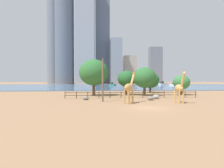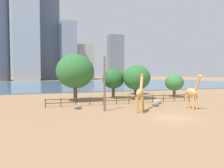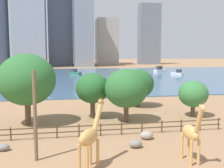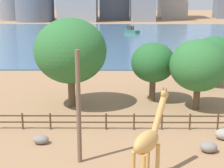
% 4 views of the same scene
% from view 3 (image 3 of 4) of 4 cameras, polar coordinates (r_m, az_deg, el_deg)
% --- Properties ---
extents(ground_plane, '(400.00, 400.00, 0.00)m').
position_cam_3_polar(ground_plane, '(95.62, -7.96, 1.54)').
color(ground_plane, '#9E7551').
extents(harbor_water, '(180.00, 86.00, 0.20)m').
position_cam_3_polar(harbor_water, '(92.63, -7.88, 1.44)').
color(harbor_water, '#476B8C').
rests_on(harbor_water, ground).
extents(giraffe_tall, '(2.55, 3.29, 5.03)m').
position_cam_3_polar(giraffe_tall, '(20.53, -4.49, -10.53)').
color(giraffe_tall, tan).
rests_on(giraffe_tall, ground).
extents(giraffe_companion, '(0.94, 3.02, 4.98)m').
position_cam_3_polar(giraffe_companion, '(22.37, 15.87, -9.57)').
color(giraffe_companion, tan).
rests_on(giraffe_companion, ground).
extents(utility_pole, '(0.28, 0.28, 7.04)m').
position_cam_3_polar(utility_pole, '(22.41, -15.35, -6.33)').
color(utility_pole, brown).
rests_on(utility_pole, ground).
extents(boulder_near_fence, '(1.27, 1.05, 0.79)m').
position_cam_3_polar(boulder_near_fence, '(27.78, 7.03, -10.27)').
color(boulder_near_fence, gray).
rests_on(boulder_near_fence, ground).
extents(boulder_by_pole, '(1.12, 0.82, 0.62)m').
position_cam_3_polar(boulder_by_pole, '(26.27, -21.26, -11.89)').
color(boulder_by_pole, gray).
rests_on(boulder_by_pole, ground).
extents(boulder_small, '(1.15, 0.95, 0.71)m').
position_cam_3_polar(boulder_small, '(25.39, 4.81, -11.99)').
color(boulder_small, gray).
rests_on(boulder_small, ground).
extents(enclosure_fence, '(26.12, 0.14, 1.30)m').
position_cam_3_polar(enclosure_fence, '(28.50, -2.25, -9.02)').
color(enclosure_fence, '#4C3826').
rests_on(enclosure_fence, ground).
extents(tree_left_large, '(3.81, 3.81, 4.71)m').
position_cam_3_polar(tree_left_large, '(37.71, 16.19, -1.97)').
color(tree_left_large, brown).
rests_on(tree_left_large, ground).
extents(tree_center_broad, '(6.57, 6.57, 8.21)m').
position_cam_3_polar(tree_center_broad, '(33.41, -16.93, 0.83)').
color(tree_center_broad, brown).
rests_on(tree_center_broad, ground).
extents(tree_right_tall, '(4.89, 4.89, 5.73)m').
position_cam_3_polar(tree_right_tall, '(42.81, 5.27, 0.02)').
color(tree_right_tall, brown).
rests_on(tree_right_tall, ground).
extents(tree_left_small, '(4.27, 4.27, 5.78)m').
position_cam_3_polar(tree_left_small, '(35.39, -3.98, -0.87)').
color(tree_left_small, brown).
rests_on(tree_left_small, ground).
extents(tree_right_small, '(5.17, 5.17, 6.40)m').
position_cam_3_polar(tree_right_small, '(33.44, 2.92, -0.90)').
color(tree_right_small, brown).
rests_on(tree_right_small, ground).
extents(boat_ferry, '(3.66, 4.68, 4.03)m').
position_cam_3_polar(boat_ferry, '(100.18, 13.19, 2.17)').
color(boat_ferry, silver).
rests_on(boat_ferry, harbor_water).
extents(boat_sailboat, '(4.26, 4.62, 4.17)m').
position_cam_3_polar(boat_sailboat, '(100.47, -7.46, 2.31)').
color(boat_sailboat, '#337259').
rests_on(boat_sailboat, harbor_water).
extents(boat_tug, '(6.04, 4.24, 2.51)m').
position_cam_3_polar(boat_tug, '(111.64, 9.78, 2.78)').
color(boat_tug, silver).
rests_on(boat_tug, harbor_water).
extents(skyline_tower_glass, '(10.45, 13.40, 41.67)m').
position_cam_3_polar(skyline_tower_glass, '(156.91, -5.85, 11.18)').
color(skyline_tower_glass, gray).
rests_on(skyline_tower_glass, ground).
extents(skyline_block_right, '(13.42, 8.07, 38.60)m').
position_cam_3_polar(skyline_block_right, '(186.07, 7.56, 9.97)').
color(skyline_block_right, slate).
rests_on(skyline_block_right, ground).
extents(skyline_block_wide, '(12.61, 15.91, 28.46)m').
position_cam_3_polar(skyline_block_wide, '(178.21, -1.10, 8.54)').
color(skyline_block_wide, '#ADA89E').
rests_on(skyline_block_wide, ground).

